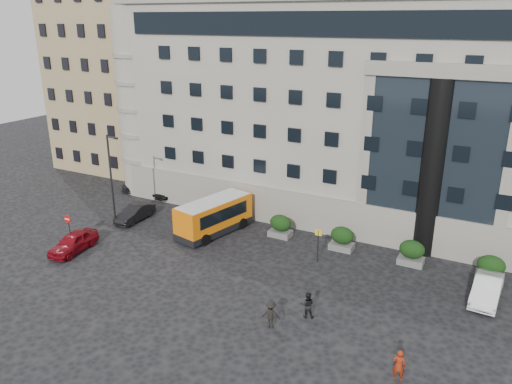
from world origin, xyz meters
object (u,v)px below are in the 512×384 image
Objects in this scene: parked_car_c at (139,182)px; white_taxi at (487,289)px; hedge_b at (280,226)px; parked_car_d at (173,189)px; red_truck at (190,171)px; hedge_a at (225,214)px; hedge_e at (491,268)px; minibus at (214,215)px; parked_car_a at (73,242)px; bus_stop_sign at (318,240)px; hedge_c at (342,238)px; pedestrian_a at (399,365)px; street_lamp at (112,178)px; hedge_d at (412,252)px; no_entry_sign at (68,223)px; pedestrian_b at (308,305)px; pedestrian_c at (271,314)px; parked_car_b at (135,213)px.

white_taxi reaches higher than parked_car_c.
parked_car_d is (-13.70, 3.88, -0.28)m from hedge_b.
red_truck is at bearing 36.13° from parked_car_c.
hedge_e is (20.80, 0.00, 0.00)m from hedge_a.
minibus is 1.66× the size of parked_car_a.
bus_stop_sign is at bearing -23.13° from parked_car_c.
white_taxi is at bearing -14.81° from hedge_c.
hedge_e is (10.40, 0.00, 0.00)m from hedge_c.
pedestrian_a is at bearing -104.85° from white_taxi.
pedestrian_a is (25.52, -8.00, -3.51)m from street_lamp.
hedge_d is at bearing 0.00° from hedge_a.
hedge_a is 1.00× the size of hedge_b.
no_entry_sign is 2.03m from parked_car_a.
hedge_c is 20.43m from parked_car_a.
hedge_b is 5.20m from hedge_c.
hedge_a is 0.26× the size of minibus.
pedestrian_b is (11.49, -7.88, -0.75)m from minibus.
parked_car_d is (0.50, 12.72, -1.01)m from no_entry_sign.
street_lamp is 4.65× the size of pedestrian_a.
hedge_b is 5.50m from minibus.
pedestrian_c is (23.10, -15.84, 0.16)m from parked_car_c.
hedge_b reaches higher than pedestrian_a.
hedge_a is 12.64m from no_entry_sign.
pedestrian_a is (25.08, -2.94, 0.12)m from parked_car_a.
parked_car_b is at bearing -58.03° from parked_car_c.
street_lamp is (-23.54, -4.80, 3.44)m from hedge_d.
bus_stop_sign is 1.54× the size of pedestrian_c.
hedge_d is 0.41× the size of white_taxi.
street_lamp reaches higher than parked_car_b.
bus_stop_sign is (-11.30, -2.80, 0.80)m from hedge_e.
hedge_d is 10.59m from pedestrian_b.
hedge_b is at bearing 20.07° from street_lamp.
street_lamp reaches higher than parked_car_a.
no_entry_sign is at bearing -165.62° from white_taxi.
no_entry_sign is 0.50× the size of parked_car_d.
hedge_d reaches higher than pedestrian_a.
red_truck reaches higher than parked_car_a.
hedge_a is at bearing 180.00° from hedge_e.
red_truck reaches higher than minibus.
parked_car_c is 2.77× the size of pedestrian_b.
minibus is at bearing -172.96° from hedge_d.
pedestrian_a reaches higher than white_taxi.
red_truck is at bearing 158.32° from hedge_c.
no_entry_sign is at bearing -104.72° from street_lamp.
hedge_a and hedge_e have the same top height.
white_taxi is at bearing 10.33° from minibus.
hedge_a is 9.94m from bus_stop_sign.
hedge_c is 9.86m from pedestrian_b.
hedge_a is 9.35m from parked_car_d.
hedge_b is 16.21m from red_truck.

